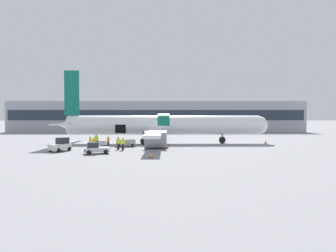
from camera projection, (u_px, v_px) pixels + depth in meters
The scene contains 18 objects.
ground_plane at pixel (148, 147), 43.81m from camera, with size 500.00×500.00×0.00m, color gray.
terminal_strip at pixel (157, 117), 89.55m from camera, with size 84.47×12.16×8.78m.
airplane at pixel (161, 126), 50.27m from camera, with size 35.34×32.32×12.19m.
baggage_tug_lead at pixel (96, 149), 36.61m from camera, with size 3.29×2.48×1.39m.
baggage_tug_mid at pixel (61, 146), 39.09m from camera, with size 2.60×3.20×1.77m.
baggage_cart_loading at pixel (99, 145), 42.80m from camera, with size 3.45×2.35×1.04m.
baggage_cart_queued at pixel (126, 143), 44.91m from camera, with size 3.85×2.04×1.04m.
ground_crew_loader_a at pixel (118, 143), 41.18m from camera, with size 0.56×0.56×1.76m.
ground_crew_loader_b at pixel (93, 144), 40.38m from camera, with size 0.58×0.50×1.69m.
ground_crew_driver at pixel (90, 141), 45.20m from camera, with size 0.41×0.54×1.55m.
ground_crew_supervisor at pixel (96, 140), 45.51m from camera, with size 0.60×0.56×1.81m.
ground_crew_helper at pixel (108, 141), 45.25m from camera, with size 0.50×0.50×1.57m.
ground_crew_marshal at pixel (123, 143), 40.38m from camera, with size 0.60×0.47×1.72m.
suitcase_on_tarmac_upright at pixel (106, 148), 40.67m from camera, with size 0.36×0.24×0.62m.
safety_cone_nose at pixel (266, 142), 49.62m from camera, with size 0.58×0.58×0.56m.
safety_cone_engine_left at pixel (150, 155), 32.91m from camera, with size 0.57×0.57×0.63m.
safety_cone_wingtip at pixel (167, 146), 42.52m from camera, with size 0.51×0.51×0.78m.
safety_cone_tail at pixel (62, 142), 48.87m from camera, with size 0.47×0.47×0.67m.
Camera 1 is at (2.60, -43.70, 4.65)m, focal length 32.00 mm.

